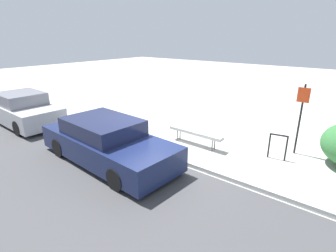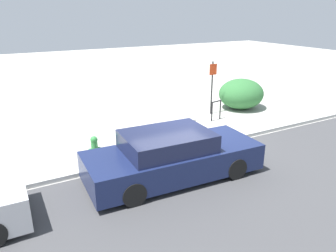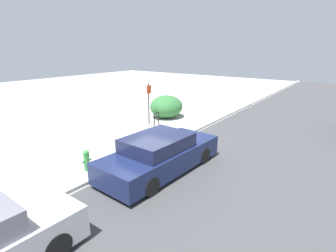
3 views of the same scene
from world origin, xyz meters
name	(u,v)px [view 2 (image 2 of 3)]	position (x,y,z in m)	size (l,w,h in m)	color
ground_plane	(180,152)	(0.00, 0.00, 0.00)	(60.00, 60.00, 0.00)	#ADAAA3
road_strip	(317,248)	(0.00, -5.15, 0.00)	(60.00, 10.00, 0.01)	#424244
curb	(180,150)	(0.00, 0.00, 0.07)	(60.00, 0.20, 0.13)	#B7B7B2
bench	(169,124)	(0.39, 1.43, 0.46)	(2.11, 0.33, 0.52)	#515156
bike_rack	(216,108)	(3.00, 2.10, 0.50)	(0.55, 0.15, 0.83)	black
sign_post	(212,83)	(3.33, 2.90, 1.38)	(0.36, 0.08, 2.30)	black
fire_hydrant	(95,147)	(-2.55, 0.80, 0.41)	(0.36, 0.22, 0.77)	#338C3F
shrub_hedge	(241,94)	(5.05, 2.94, 0.69)	(2.10, 1.94, 1.38)	#337038
parked_car_near	(172,156)	(-1.05, -1.31, 0.62)	(4.82, 2.05, 1.33)	black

